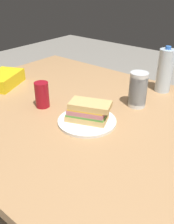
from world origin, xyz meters
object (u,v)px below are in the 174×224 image
Objects in this scene: paper_plate at (87,121)px; soda_can_red at (42,95)px; sandwich at (88,111)px; chip_bag at (3,80)px; water_bottle_tall at (165,71)px; dining_table at (114,139)px; plastic_cup_stack at (138,90)px.

soda_can_red reaches higher than paper_plate.
soda_can_red is (-0.26, -0.02, 0.01)m from sandwich.
chip_bag is at bearing 178.74° from sandwich.
dining_table is at bearing -90.49° from water_bottle_tall.
water_bottle_tall is at bearing 56.03° from soda_can_red.
sandwich reaches higher than paper_plate.
plastic_cup_stack is (0.34, 0.29, 0.02)m from soda_can_red.
soda_can_red is at bearing -175.08° from sandwich.
dining_table is 9.46× the size of sandwich.
soda_can_red is at bearing -166.75° from dining_table.
plastic_cup_stack is at bearing 40.50° from soda_can_red.
chip_bag is 0.89m from water_bottle_tall.
dining_table is 11.34× the size of plastic_cup_stack.
plastic_cup_stack is at bearing -94.82° from water_bottle_tall.
sandwich reaches higher than chip_bag.
plastic_cup_stack is at bearing 72.90° from paper_plate.
water_bottle_tall is 1.45× the size of plastic_cup_stack.
sandwich is at bearing 4.92° from soda_can_red.
dining_table is at bearing -110.75° from chip_bag.
water_bottle_tall reaches higher than soda_can_red.
sandwich is 0.53m from water_bottle_tall.
paper_plate is (-0.10, -0.07, 0.08)m from dining_table.
plastic_cup_stack is at bearing 73.25° from sandwich.
plastic_cup_stack is (-0.02, -0.25, -0.03)m from water_bottle_tall.
dining_table is 0.17m from sandwich.
paper_plate is 1.03× the size of water_bottle_tall.
chip_bag is (-0.63, 0.02, 0.03)m from paper_plate.
sandwich is 0.63m from chip_bag.
soda_can_red reaches higher than sandwich.
soda_can_red is at bearing -120.16° from chip_bag.
water_bottle_tall reaches higher than sandwich.
dining_table is 0.15m from paper_plate.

